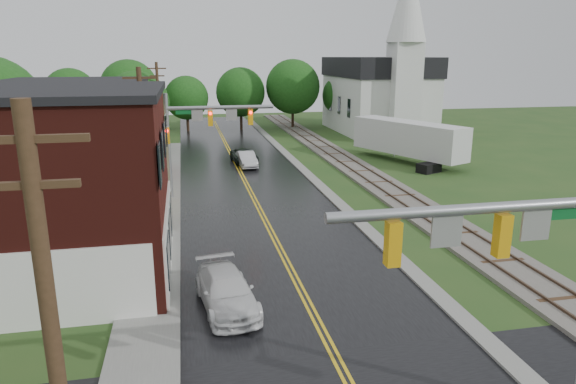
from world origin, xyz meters
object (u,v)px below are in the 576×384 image
object	(u,v)px
church	(381,87)
tree_left_c	(75,115)
utility_pole_c	(159,107)
pickup_white	(226,291)
utility_pole_a	(55,358)
tree_left_e	(139,105)
construction_barrel	(223,299)
traffic_signal_far	(199,126)
utility_pole_b	(144,144)
traffic_signal_near	(528,254)
sedan_silver	(247,159)
suv_dark	(244,156)
semi_trailer	(408,138)

from	to	relation	value
church	tree_left_c	distance (m)	36.59
utility_pole_c	pickup_white	distance (m)	34.13
utility_pole_c	tree_left_c	xyz separation A→B (m)	(-7.05, -4.10, -0.21)
utility_pole_a	tree_left_e	size ratio (longest dim) A/B	1.10
tree_left_c	construction_barrel	size ratio (longest dim) A/B	7.40
traffic_signal_far	tree_left_e	distance (m)	19.65
utility_pole_b	traffic_signal_near	bearing A→B (deg)	-62.81
utility_pole_b	sedan_silver	size ratio (longest dim) A/B	2.22
suv_dark	pickup_white	world-z (taller)	pickup_white
sedan_silver	semi_trailer	world-z (taller)	semi_trailer
tree_left_c	pickup_white	distance (m)	31.69
utility_pole_a	utility_pole_b	distance (m)	22.00
traffic_signal_near	pickup_white	bearing A→B (deg)	128.81
utility_pole_c	utility_pole_a	bearing A→B (deg)	-90.00
traffic_signal_near	utility_pole_c	world-z (taller)	utility_pole_c
utility_pole_a	utility_pole_c	size ratio (longest dim) A/B	1.00
traffic_signal_near	sedan_silver	distance (m)	34.79
semi_trailer	tree_left_c	bearing A→B (deg)	171.43
traffic_signal_far	sedan_silver	size ratio (longest dim) A/B	1.81
suv_dark	utility_pole_a	bearing A→B (deg)	-105.65
utility_pole_b	tree_left_c	size ratio (longest dim) A/B	1.18
traffic_signal_near	semi_trailer	size ratio (longest dim) A/B	0.62
utility_pole_c	semi_trailer	xyz separation A→B (m)	(22.47, -8.55, -2.48)
church	sedan_silver	distance (m)	26.37
traffic_signal_near	sedan_silver	size ratio (longest dim) A/B	1.81
traffic_signal_far	traffic_signal_near	bearing A→B (deg)	-74.48
utility_pole_b	construction_barrel	bearing A→B (deg)	-73.97
traffic_signal_far	utility_pole_b	size ratio (longest dim) A/B	0.82
church	suv_dark	distance (m)	25.28
utility_pole_c	tree_left_c	world-z (taller)	utility_pole_c
sedan_silver	construction_barrel	world-z (taller)	sedan_silver
church	traffic_signal_near	bearing A→B (deg)	-107.72
traffic_signal_near	construction_barrel	bearing A→B (deg)	130.47
tree_left_e	utility_pole_b	bearing A→B (deg)	-85.10
traffic_signal_near	semi_trailer	world-z (taller)	traffic_signal_near
utility_pole_c	suv_dark	size ratio (longest dim) A/B	2.01
utility_pole_c	construction_barrel	bearing A→B (deg)	-84.21
utility_pole_b	tree_left_e	size ratio (longest dim) A/B	1.10
tree_left_e	tree_left_c	bearing A→B (deg)	-129.81
church	suv_dark	bearing A→B (deg)	-140.91
pickup_white	construction_barrel	xyz separation A→B (m)	(-0.15, -0.30, -0.18)
tree_left_c	construction_barrel	xyz separation A→B (m)	(10.50, -29.90, -4.00)
utility_pole_a	semi_trailer	distance (m)	42.04
pickup_white	traffic_signal_far	bearing A→B (deg)	83.64
traffic_signal_far	tree_left_e	bearing A→B (deg)	105.89
utility_pole_a	construction_barrel	size ratio (longest dim) A/B	8.71
traffic_signal_near	utility_pole_b	xyz separation A→B (m)	(-10.27, 20.00, -0.25)
utility_pole_b	suv_dark	distance (m)	18.31
suv_dark	construction_barrel	size ratio (longest dim) A/B	4.32
traffic_signal_near	church	bearing A→B (deg)	72.28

